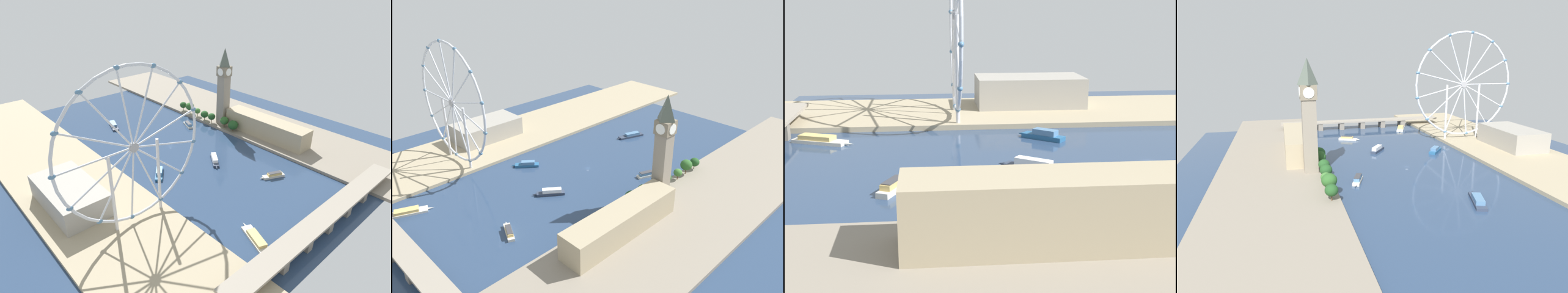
% 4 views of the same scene
% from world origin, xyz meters
% --- Properties ---
extents(ground_plane, '(401.44, 401.44, 0.00)m').
position_xyz_m(ground_plane, '(0.00, 0.00, 0.00)').
color(ground_plane, navy).
extents(riverbank_right, '(90.00, 520.00, 3.00)m').
position_xyz_m(riverbank_right, '(115.72, 0.00, 1.50)').
color(riverbank_right, tan).
rests_on(riverbank_right, ground_plane).
extents(parliament_block, '(22.00, 103.60, 21.49)m').
position_xyz_m(parliament_block, '(-93.34, 58.06, 13.75)').
color(parliament_block, tan).
rests_on(parliament_block, riverbank_left).
extents(ferris_wheel, '(117.66, 3.20, 119.75)m').
position_xyz_m(ferris_wheel, '(96.57, 83.98, 63.81)').
color(ferris_wheel, silver).
rests_on(ferris_wheel, riverbank_right).
extents(riverside_hall, '(38.22, 70.92, 19.77)m').
position_xyz_m(riverside_hall, '(128.37, 32.94, 12.88)').
color(riverside_hall, gray).
rests_on(riverside_hall, riverbank_right).
extents(tour_boat_0, '(20.34, 25.35, 5.76)m').
position_xyz_m(tour_boat_0, '(-11.60, 57.37, 2.42)').
color(tour_boat_0, '#2D384C').
rests_on(tour_boat_0, ground_plane).
extents(tour_boat_1, '(18.65, 33.63, 4.26)m').
position_xyz_m(tour_boat_1, '(47.31, 157.76, 1.78)').
color(tour_boat_1, beige).
rests_on(tour_boat_1, ground_plane).
extents(tour_boat_2, '(20.92, 23.71, 5.46)m').
position_xyz_m(tour_boat_2, '(45.34, 40.24, 2.18)').
color(tour_boat_2, '#235684').
rests_on(tour_boat_2, ground_plane).
extents(tour_boat_4, '(24.16, 13.54, 4.92)m').
position_xyz_m(tour_boat_4, '(-31.71, 114.86, 2.03)').
color(tour_boat_4, beige).
rests_on(tour_boat_4, ground_plane).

